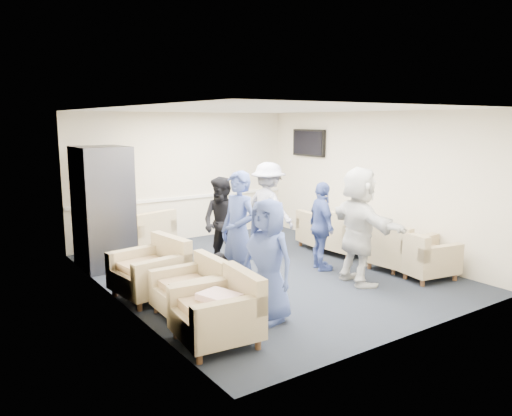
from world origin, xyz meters
TOP-DOWN VIEW (x-y plane):
  - floor at (0.00, 0.00)m, footprint 6.00×6.00m
  - ceiling at (0.00, 0.00)m, footprint 6.00×6.00m
  - back_wall at (0.00, 3.00)m, footprint 5.00×0.02m
  - front_wall at (0.00, -3.00)m, footprint 5.00×0.02m
  - left_wall at (-2.50, 0.00)m, footprint 0.02×6.00m
  - right_wall at (2.50, 0.00)m, footprint 0.02×6.00m
  - chair_rail at (0.00, 2.98)m, footprint 4.98×0.04m
  - tv at (2.44, 1.80)m, footprint 0.10×1.00m
  - armchair_left_near at (-1.99, -1.90)m, footprint 0.95×0.95m
  - armchair_left_mid at (-1.86, -0.96)m, footprint 0.82×0.82m
  - armchair_left_far at (-2.02, -0.02)m, footprint 1.01×1.01m
  - armchair_right_near at (1.92, -1.66)m, footprint 0.96×0.96m
  - armchair_right_midnear at (1.93, -1.18)m, footprint 0.96×0.96m
  - armchair_right_midfar at (1.93, 0.13)m, footprint 0.97×0.97m
  - armchair_right_far at (1.87, 0.73)m, footprint 0.89×0.89m
  - armchair_corner at (-1.17, 2.31)m, footprint 1.09×1.09m
  - vending_machine at (-2.09, 1.89)m, footprint 0.85×0.99m
  - backpack at (-1.00, -0.18)m, footprint 0.36×0.30m
  - pillow at (-2.00, -1.89)m, footprint 0.45×0.53m
  - person_front_left at (-1.16, -1.66)m, footprint 0.69×0.87m
  - person_mid_left at (-0.88, -0.53)m, footprint 0.53×0.72m
  - person_back_left at (-0.46, 0.61)m, footprint 0.87×0.95m
  - person_back_right at (0.78, 1.01)m, footprint 0.87×1.24m
  - person_mid_right at (0.89, -0.39)m, footprint 0.66×0.96m
  - person_front_right at (0.87, -1.26)m, footprint 0.87×1.78m

SIDE VIEW (x-z plane):
  - floor at x=0.00m, z-range 0.00..0.00m
  - backpack at x=-1.00m, z-range 0.01..0.54m
  - armchair_right_far at x=1.87m, z-range 0.00..0.63m
  - armchair_left_mid at x=-1.86m, z-range 0.00..0.64m
  - armchair_right_near at x=1.92m, z-range 0.00..0.66m
  - armchair_left_near at x=-1.99m, z-range 0.00..0.70m
  - armchair_right_midnear at x=1.93m, z-range 0.00..0.71m
  - armchair_corner at x=-1.17m, z-range 0.00..0.72m
  - armchair_left_far at x=-2.02m, z-range 0.00..0.72m
  - armchair_right_midfar at x=1.93m, z-range 0.00..0.73m
  - pillow at x=-2.00m, z-range 0.46..0.59m
  - person_mid_right at x=0.89m, z-range 0.00..1.52m
  - person_front_left at x=-1.16m, z-range 0.00..1.58m
  - person_back_left at x=-0.46m, z-range 0.00..1.59m
  - person_back_right at x=0.78m, z-range 0.00..1.75m
  - chair_rail at x=0.00m, z-range 0.87..0.93m
  - person_mid_left at x=-0.88m, z-range 0.00..1.81m
  - person_front_right at x=0.87m, z-range 0.00..1.84m
  - vending_machine at x=-2.09m, z-range 0.00..2.10m
  - back_wall at x=0.00m, z-range 0.00..2.70m
  - front_wall at x=0.00m, z-range 0.00..2.70m
  - left_wall at x=-2.50m, z-range 0.00..2.70m
  - right_wall at x=2.50m, z-range 0.00..2.70m
  - tv at x=2.44m, z-range 1.76..2.34m
  - ceiling at x=0.00m, z-range 2.70..2.70m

